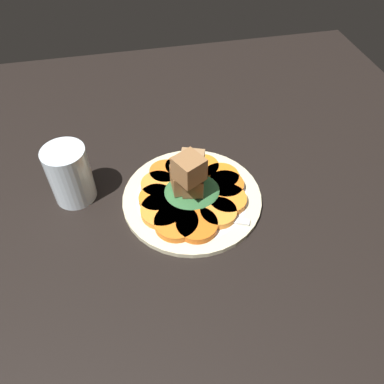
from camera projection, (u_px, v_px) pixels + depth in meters
table_slab at (192, 203)px, 70.45cm from camera, size 120.00×120.00×2.00cm
plate at (192, 198)px, 69.33cm from camera, size 25.60×25.60×1.05cm
carrot_slice_0 at (227, 200)px, 67.36cm from camera, size 6.94×6.94×1.31cm
carrot_slice_1 at (226, 185)px, 69.76cm from camera, size 6.83×6.83×1.31cm
carrot_slice_2 at (221, 177)px, 71.19cm from camera, size 6.79×6.79×1.31cm
carrot_slice_3 at (202, 167)px, 73.05cm from camera, size 6.39×6.39×1.31cm
carrot_slice_4 at (181, 167)px, 73.02cm from camera, size 6.20×6.20×1.31cm
carrot_slice_5 at (165, 173)px, 72.03cm from camera, size 6.19×6.19×1.31cm
carrot_slice_6 at (158, 185)px, 69.81cm from camera, size 6.51×6.51×1.31cm
carrot_slice_7 at (156, 198)px, 67.70cm from camera, size 6.48×6.48×1.31cm
carrot_slice_8 at (163, 210)px, 65.66cm from camera, size 7.78×7.78×1.31cm
carrot_slice_9 at (176, 223)px, 63.82cm from camera, size 7.61×7.61×1.31cm
carrot_slice_10 at (197, 225)px, 63.53cm from camera, size 7.20×7.20×1.31cm
carrot_slice_11 at (218, 213)px, 65.33cm from camera, size 6.42×6.42×1.31cm
center_pile at (191, 181)px, 65.86cm from camera, size 10.62×9.56×10.75cm
fork at (193, 214)px, 65.70cm from camera, size 17.92×9.01×0.40cm
water_glass at (70, 174)px, 66.37cm from camera, size 7.57×7.57×11.05cm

